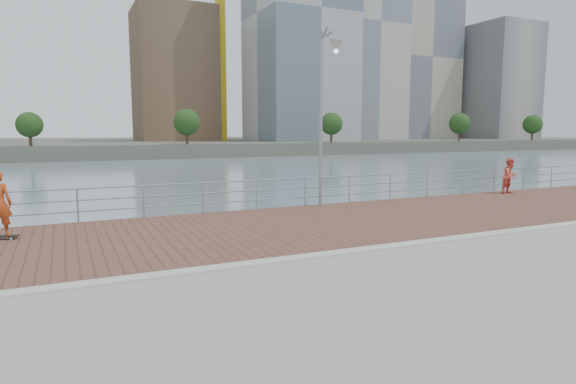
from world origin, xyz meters
name	(u,v)px	position (x,y,z in m)	size (l,w,h in m)	color
water	(323,336)	(0.00, 0.00, -2.00)	(400.00, 400.00, 0.00)	slate
brick_lane	(266,228)	(0.00, 3.60, 0.01)	(40.00, 6.80, 0.02)	brown
curb	(324,255)	(0.00, 0.00, 0.03)	(40.00, 0.40, 0.06)	#B7B5AD
far_shore	(86,145)	(0.00, 122.50, -0.75)	(320.00, 95.00, 2.50)	#4C5142
guardrail	(230,193)	(0.00, 7.00, 0.69)	(39.06, 0.06, 1.13)	#8C9EA8
street_lamp	(327,87)	(3.49, 6.03, 4.56)	(0.47, 1.36, 6.42)	gray
skateboard	(1,237)	(-7.12, 5.17, 0.10)	(0.89, 0.39, 0.10)	black
bystander	(510,176)	(13.45, 6.18, 0.84)	(0.80, 0.62, 1.65)	#E55443
skyline	(225,43)	(31.24, 104.44, 23.72)	(233.00, 41.00, 62.01)	#ADA38E
shoreline_trees	(216,122)	(20.53, 77.00, 4.47)	(169.86, 5.05, 6.73)	#473323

